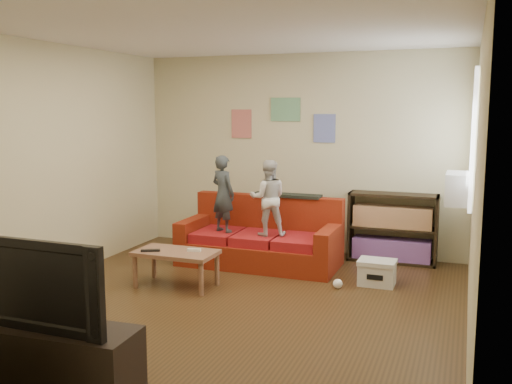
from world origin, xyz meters
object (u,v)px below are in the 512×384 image
(child_a, at_px, (223,194))
(child_b, at_px, (268,198))
(television, at_px, (46,282))
(bookshelf, at_px, (392,231))
(tv_stand, at_px, (50,359))
(sofa, at_px, (261,241))
(file_box, at_px, (377,272))
(coffee_table, at_px, (176,256))

(child_a, height_order, child_b, child_a)
(child_b, relative_size, television, 0.85)
(bookshelf, relative_size, tv_stand, 0.87)
(sofa, relative_size, child_a, 2.04)
(bookshelf, distance_m, file_box, 1.09)
(child_a, bearing_deg, sofa, -136.64)
(sofa, distance_m, file_box, 1.58)
(coffee_table, xyz_separation_m, television, (0.32, -2.42, 0.45))
(child_b, bearing_deg, coffee_table, 34.09)
(sofa, bearing_deg, tv_stand, -93.83)
(sofa, relative_size, file_box, 4.80)
(child_a, distance_m, file_box, 2.12)
(coffee_table, bearing_deg, sofa, 65.15)
(bookshelf, distance_m, tv_stand, 4.68)
(child_b, bearing_deg, tv_stand, 61.79)
(file_box, bearing_deg, sofa, 165.87)
(child_a, height_order, television, child_a)
(sofa, height_order, bookshelf, bookshelf)
(sofa, bearing_deg, coffee_table, -114.85)
(bookshelf, xyz_separation_m, file_box, (-0.03, -1.06, -0.25))
(child_b, height_order, file_box, child_b)
(coffee_table, relative_size, file_box, 2.17)
(child_a, relative_size, television, 0.89)
(sofa, bearing_deg, bookshelf, 23.68)
(file_box, distance_m, television, 3.76)
(sofa, xyz_separation_m, television, (-0.24, -3.64, 0.50))
(child_b, distance_m, tv_stand, 3.56)
(sofa, relative_size, tv_stand, 1.55)
(coffee_table, relative_size, tv_stand, 0.70)
(child_b, height_order, tv_stand, child_b)
(coffee_table, distance_m, television, 2.49)
(tv_stand, height_order, television, television)
(child_b, xyz_separation_m, bookshelf, (1.40, 0.85, -0.48))
(child_a, bearing_deg, television, 116.42)
(television, bearing_deg, coffee_table, 98.17)
(sofa, xyz_separation_m, child_b, (0.15, -0.17, 0.59))
(bookshelf, bearing_deg, sofa, -156.32)
(child_a, relative_size, coffee_table, 1.08)
(bookshelf, relative_size, file_box, 2.70)
(file_box, bearing_deg, bookshelf, 88.52)
(file_box, bearing_deg, coffee_table, -158.16)
(child_b, height_order, television, child_b)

